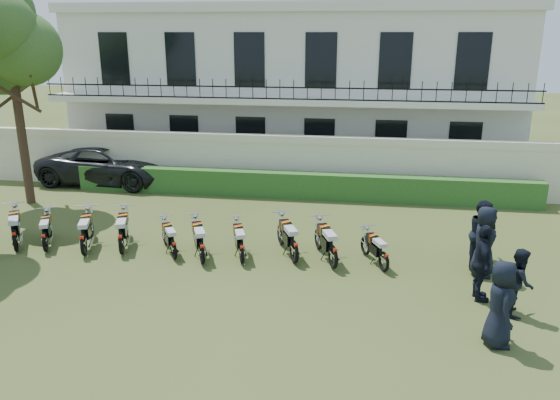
{
  "coord_description": "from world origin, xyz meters",
  "views": [
    {
      "loc": [
        3.36,
        -13.09,
        6.17
      ],
      "look_at": [
        0.93,
        2.66,
        1.28
      ],
      "focal_mm": 35.0,
      "sensor_mm": 36.0,
      "label": 1
    }
  ],
  "objects": [
    {
      "name": "officer_4",
      "position": [
        6.69,
        1.53,
        0.93
      ],
      "size": [
        0.93,
        1.07,
        1.87
      ],
      "primitive_type": "imported",
      "rotation": [
        0.0,
        0.0,
        1.29
      ],
      "color": "black",
      "rests_on": "ground"
    },
    {
      "name": "motorcycle_5",
      "position": [
        -0.9,
        0.38,
        0.51
      ],
      "size": [
        0.96,
        1.88,
        1.1
      ],
      "rotation": [
        0.0,
        0.0,
        0.42
      ],
      "color": "black",
      "rests_on": "ground"
    },
    {
      "name": "motorcycle_3",
      "position": [
        -3.4,
        0.7,
        0.52
      ],
      "size": [
        0.86,
        1.99,
        1.12
      ],
      "rotation": [
        0.0,
        0.0,
        0.33
      ],
      "color": "black",
      "rests_on": "ground"
    },
    {
      "name": "officer_2",
      "position": [
        6.28,
        -0.6,
        0.95
      ],
      "size": [
        0.48,
        1.12,
        1.9
      ],
      "primitive_type": "imported",
      "rotation": [
        0.0,
        0.0,
        1.58
      ],
      "color": "black",
      "rests_on": "ground"
    },
    {
      "name": "motorcycle_9",
      "position": [
        4.06,
        0.66,
        0.44
      ],
      "size": [
        0.84,
        1.62,
        0.95
      ],
      "rotation": [
        0.0,
        0.0,
        0.43
      ],
      "color": "black",
      "rests_on": "ground"
    },
    {
      "name": "motorcycle_1",
      "position": [
        -5.69,
        0.54,
        0.47
      ],
      "size": [
        0.93,
        1.72,
        1.02
      ],
      "rotation": [
        0.0,
        0.0,
        0.45
      ],
      "color": "black",
      "rests_on": "ground"
    },
    {
      "name": "officer_1",
      "position": [
        6.99,
        -1.17,
        0.79
      ],
      "size": [
        0.69,
        0.84,
        1.58
      ],
      "primitive_type": "imported",
      "rotation": [
        0.0,
        0.0,
        1.44
      ],
      "color": "black",
      "rests_on": "ground"
    },
    {
      "name": "motorcycle_0",
      "position": [
        -6.55,
        0.41,
        0.53
      ],
      "size": [
        1.18,
        1.84,
        1.14
      ],
      "rotation": [
        0.0,
        0.0,
        0.55
      ],
      "color": "black",
      "rests_on": "ground"
    },
    {
      "name": "motorcycle_4",
      "position": [
        -1.79,
        0.59,
        0.45
      ],
      "size": [
        1.0,
        1.57,
        0.97
      ],
      "rotation": [
        0.0,
        0.0,
        0.55
      ],
      "color": "black",
      "rests_on": "ground"
    },
    {
      "name": "ground",
      "position": [
        0.0,
        0.0,
        0.0
      ],
      "size": [
        100.0,
        100.0,
        0.0
      ],
      "primitive_type": "plane",
      "color": "#38471C",
      "rests_on": "ground"
    },
    {
      "name": "suv",
      "position": [
        -7.3,
        8.12,
        0.8
      ],
      "size": [
        5.9,
        2.92,
        1.61
      ],
      "primitive_type": "imported",
      "rotation": [
        0.0,
        0.0,
        1.53
      ],
      "color": "black",
      "rests_on": "ground"
    },
    {
      "name": "motorcycle_8",
      "position": [
        2.7,
        0.63,
        0.52
      ],
      "size": [
        0.92,
        1.98,
        1.13
      ],
      "rotation": [
        0.0,
        0.0,
        0.36
      ],
      "color": "black",
      "rests_on": "ground"
    },
    {
      "name": "motorcycle_6",
      "position": [
        0.18,
        0.58,
        0.47
      ],
      "size": [
        0.8,
        1.8,
        1.02
      ],
      "rotation": [
        0.0,
        0.0,
        0.34
      ],
      "color": "black",
      "rests_on": "ground"
    },
    {
      "name": "tree_west_near",
      "position": [
        -8.96,
        5.0,
        5.89
      ],
      "size": [
        3.4,
        3.2,
        7.9
      ],
      "color": "#473323",
      "rests_on": "ground"
    },
    {
      "name": "building",
      "position": [
        0.0,
        13.96,
        3.71
      ],
      "size": [
        20.4,
        9.6,
        7.4
      ],
      "color": "silver",
      "rests_on": "ground"
    },
    {
      "name": "perimeter_wall",
      "position": [
        0.0,
        8.0,
        1.17
      ],
      "size": [
        30.0,
        0.35,
        2.3
      ],
      "color": "beige",
      "rests_on": "ground"
    },
    {
      "name": "motorcycle_7",
      "position": [
        1.61,
        0.84,
        0.52
      ],
      "size": [
        0.98,
        1.94,
        1.13
      ],
      "rotation": [
        0.0,
        0.0,
        0.41
      ],
      "color": "black",
      "rests_on": "ground"
    },
    {
      "name": "officer_3",
      "position": [
        6.62,
        0.86,
        0.95
      ],
      "size": [
        0.77,
        1.03,
        1.91
      ],
      "primitive_type": "imported",
      "rotation": [
        0.0,
        0.0,
        1.39
      ],
      "color": "black",
      "rests_on": "ground"
    },
    {
      "name": "hedge",
      "position": [
        1.0,
        7.2,
        0.5
      ],
      "size": [
        18.0,
        0.6,
        1.0
      ],
      "primitive_type": "cube",
      "color": "#1B4C1C",
      "rests_on": "ground"
    },
    {
      "name": "officer_0",
      "position": [
        6.26,
        -2.6,
        0.93
      ],
      "size": [
        0.63,
        0.93,
        1.85
      ],
      "primitive_type": "imported",
      "rotation": [
        0.0,
        0.0,
        1.62
      ],
      "color": "black",
      "rests_on": "ground"
    },
    {
      "name": "officer_5",
      "position": [
        6.9,
        1.98,
        0.81
      ],
      "size": [
        0.64,
        1.02,
        1.61
      ],
      "primitive_type": "imported",
      "rotation": [
        0.0,
        0.0,
        1.29
      ],
      "color": "black",
      "rests_on": "ground"
    },
    {
      "name": "motorcycle_2",
      "position": [
        -4.43,
        0.45,
        0.52
      ],
      "size": [
        0.89,
        1.99,
        1.13
      ],
      "rotation": [
        0.0,
        0.0,
        0.34
      ],
      "color": "black",
      "rests_on": "ground"
    }
  ]
}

